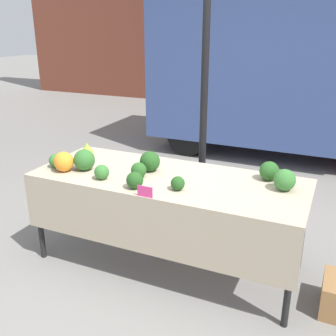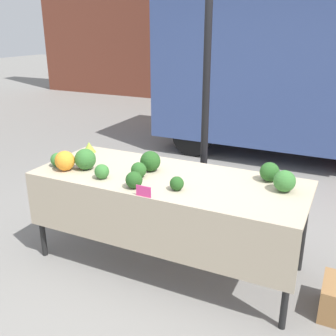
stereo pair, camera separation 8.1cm
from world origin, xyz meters
TOP-DOWN VIEW (x-y plane):
  - ground_plane at (0.00, 0.00)m, footprint 40.00×40.00m
  - tent_pole at (0.06, 0.70)m, footprint 0.07×0.07m
  - parked_truck at (0.32, 3.78)m, footprint 4.35×1.83m
  - market_table at (0.00, -0.07)m, footprint 2.33×0.92m
  - orange_cauliflower at (-0.89, -0.25)m, footprint 0.18×0.18m
  - romanesco_head at (-1.01, 0.27)m, footprint 0.13×0.13m
  - broccoli_head_0 at (-0.48, -0.27)m, footprint 0.12×0.12m
  - broccoli_head_1 at (0.94, 0.11)m, footprint 0.17×0.17m
  - broccoli_head_2 at (-0.74, -0.15)m, footprint 0.19×0.19m
  - broccoli_head_3 at (-0.14, -0.33)m, footprint 0.14×0.14m
  - broccoli_head_4 at (-0.20, 0.07)m, footprint 0.18×0.18m
  - broccoli_head_5 at (0.79, 0.28)m, footprint 0.16×0.16m
  - broccoli_head_6 at (-1.02, -0.20)m, footprint 0.13×0.13m
  - broccoli_head_7 at (-0.22, -0.11)m, footprint 0.13×0.13m
  - broccoli_head_8 at (0.18, -0.22)m, footprint 0.11×0.11m
  - price_sign at (0.01, -0.45)m, footprint 0.13×0.01m

SIDE VIEW (x-z plane):
  - ground_plane at x=0.00m, z-range 0.00..0.00m
  - market_table at x=0.00m, z-range 0.33..1.17m
  - price_sign at x=0.01m, z-range 0.84..0.93m
  - romanesco_head at x=-1.01m, z-range 0.84..0.95m
  - broccoli_head_8 at x=0.18m, z-range 0.84..0.95m
  - broccoli_head_0 at x=-0.48m, z-range 0.84..0.97m
  - broccoli_head_6 at x=-1.02m, z-range 0.84..0.97m
  - broccoli_head_7 at x=-0.22m, z-range 0.84..0.97m
  - broccoli_head_3 at x=-0.14m, z-range 0.84..0.98m
  - broccoli_head_5 at x=0.79m, z-range 0.84..1.00m
  - broccoli_head_1 at x=0.94m, z-range 0.84..1.01m
  - orange_cauliflower at x=-0.89m, z-range 0.84..1.02m
  - broccoli_head_4 at x=-0.20m, z-range 0.84..1.02m
  - broccoli_head_2 at x=-0.74m, z-range 0.84..1.03m
  - tent_pole at x=0.06m, z-range 0.00..2.40m
  - parked_truck at x=0.32m, z-range 0.05..2.77m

